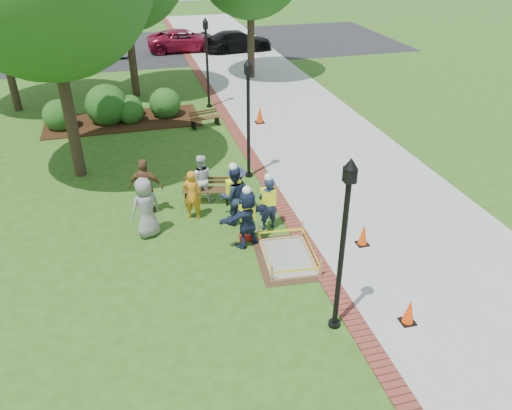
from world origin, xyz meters
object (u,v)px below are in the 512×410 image
object	(u,v)px
hivis_worker_c	(234,194)
lamp_near	(343,236)
wet_concrete_pad	(288,251)
hivis_worker_b	(268,202)
hivis_worker_a	(247,217)
bench_near	(207,195)
cone_front	(409,312)

from	to	relation	value
hivis_worker_c	lamp_near	bearing A→B (deg)	-76.21
hivis_worker_c	wet_concrete_pad	bearing A→B (deg)	-65.56
wet_concrete_pad	hivis_worker_b	world-z (taller)	hivis_worker_b
hivis_worker_a	hivis_worker_c	xyz separation A→B (m)	(-0.09, 1.27, 0.06)
wet_concrete_pad	lamp_near	xyz separation A→B (m)	(0.22, -2.78, 2.25)
bench_near	hivis_worker_b	xyz separation A→B (m)	(1.50, -2.05, 0.66)
cone_front	hivis_worker_c	xyz separation A→B (m)	(-2.91, 5.37, 0.67)
wet_concrete_pad	hivis_worker_c	distance (m)	2.56
wet_concrete_pad	hivis_worker_a	size ratio (longest dim) A/B	1.28
hivis_worker_b	hivis_worker_c	xyz separation A→B (m)	(-0.91, 0.58, 0.08)
bench_near	hivis_worker_c	size ratio (longest dim) A/B	0.79
hivis_worker_c	hivis_worker_b	bearing A→B (deg)	-32.44
wet_concrete_pad	hivis_worker_a	distance (m)	1.50
lamp_near	hivis_worker_b	distance (m)	4.71
bench_near	hivis_worker_c	distance (m)	1.75
cone_front	hivis_worker_b	bearing A→B (deg)	112.67
wet_concrete_pad	lamp_near	bearing A→B (deg)	-85.55
wet_concrete_pad	hivis_worker_b	distance (m)	1.79
cone_front	hivis_worker_c	world-z (taller)	hivis_worker_c
wet_concrete_pad	hivis_worker_c	size ratio (longest dim) A/B	1.20
cone_front	hivis_worker_c	size ratio (longest dim) A/B	0.33
bench_near	lamp_near	world-z (taller)	lamp_near
hivis_worker_c	bench_near	bearing A→B (deg)	111.82
wet_concrete_pad	hivis_worker_a	xyz separation A→B (m)	(-0.92, 0.95, 0.71)
wet_concrete_pad	bench_near	distance (m)	4.03
wet_concrete_pad	hivis_worker_c	bearing A→B (deg)	114.44
wet_concrete_pad	lamp_near	distance (m)	3.58
cone_front	hivis_worker_b	xyz separation A→B (m)	(-2.00, 4.79, 0.59)
hivis_worker_a	hivis_worker_c	world-z (taller)	hivis_worker_c
bench_near	cone_front	xyz separation A→B (m)	(3.50, -6.84, 0.06)
cone_front	lamp_near	bearing A→B (deg)	167.81
bench_near	wet_concrete_pad	bearing A→B (deg)	-66.59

